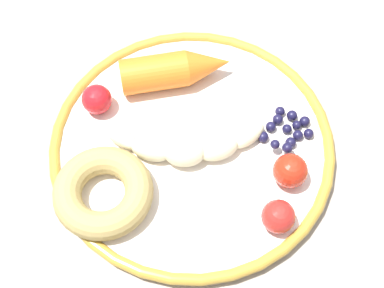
{
  "coord_description": "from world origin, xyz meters",
  "views": [
    {
      "loc": [
        0.07,
        -0.24,
        1.28
      ],
      "look_at": [
        -0.02,
        0.04,
        0.75
      ],
      "focal_mm": 51.94,
      "sensor_mm": 36.0,
      "label": 1
    }
  ],
  "objects_px": {
    "donut": "(103,192)",
    "tomato_far": "(278,216)",
    "tomato_near": "(290,171)",
    "dining_table": "(200,218)",
    "blueberry_pile": "(287,130)",
    "carrot_orange": "(176,70)",
    "banana": "(185,147)",
    "plate": "(192,145)",
    "tomato_mid": "(97,99)"
  },
  "relations": [
    {
      "from": "donut",
      "to": "tomato_far",
      "type": "height_order",
      "value": "tomato_far"
    },
    {
      "from": "tomato_near",
      "to": "tomato_far",
      "type": "bearing_deg",
      "value": -88.68
    },
    {
      "from": "donut",
      "to": "tomato_near",
      "type": "xyz_separation_m",
      "value": [
        0.17,
        0.08,
        0.0
      ]
    },
    {
      "from": "dining_table",
      "to": "blueberry_pile",
      "type": "bearing_deg",
      "value": 49.46
    },
    {
      "from": "carrot_orange",
      "to": "tomato_near",
      "type": "relative_size",
      "value": 3.59
    },
    {
      "from": "banana",
      "to": "tomato_far",
      "type": "xyz_separation_m",
      "value": [
        0.11,
        -0.05,
        0.0
      ]
    },
    {
      "from": "plate",
      "to": "banana",
      "type": "height_order",
      "value": "banana"
    },
    {
      "from": "donut",
      "to": "blueberry_pile",
      "type": "xyz_separation_m",
      "value": [
        0.16,
        0.14,
        -0.01
      ]
    },
    {
      "from": "dining_table",
      "to": "tomato_near",
      "type": "height_order",
      "value": "tomato_near"
    },
    {
      "from": "banana",
      "to": "carrot_orange",
      "type": "bearing_deg",
      "value": 114.99
    },
    {
      "from": "tomato_mid",
      "to": "banana",
      "type": "bearing_deg",
      "value": -11.52
    },
    {
      "from": "tomato_near",
      "to": "tomato_mid",
      "type": "height_order",
      "value": "tomato_near"
    },
    {
      "from": "banana",
      "to": "carrot_orange",
      "type": "height_order",
      "value": "carrot_orange"
    },
    {
      "from": "donut",
      "to": "tomato_far",
      "type": "bearing_deg",
      "value": 10.17
    },
    {
      "from": "donut",
      "to": "tomato_far",
      "type": "distance_m",
      "value": 0.18
    },
    {
      "from": "banana",
      "to": "donut",
      "type": "height_order",
      "value": "same"
    },
    {
      "from": "dining_table",
      "to": "tomato_far",
      "type": "relative_size",
      "value": 30.89
    },
    {
      "from": "donut",
      "to": "tomato_mid",
      "type": "relative_size",
      "value": 3.05
    },
    {
      "from": "tomato_mid",
      "to": "carrot_orange",
      "type": "bearing_deg",
      "value": 42.43
    },
    {
      "from": "dining_table",
      "to": "tomato_mid",
      "type": "relative_size",
      "value": 31.22
    },
    {
      "from": "carrot_orange",
      "to": "tomato_mid",
      "type": "relative_size",
      "value": 3.86
    },
    {
      "from": "tomato_near",
      "to": "tomato_mid",
      "type": "bearing_deg",
      "value": 175.74
    },
    {
      "from": "dining_table",
      "to": "plate",
      "type": "xyz_separation_m",
      "value": [
        -0.02,
        0.04,
        0.11
      ]
    },
    {
      "from": "blueberry_pile",
      "to": "tomato_mid",
      "type": "relative_size",
      "value": 1.75
    },
    {
      "from": "banana",
      "to": "tomato_near",
      "type": "relative_size",
      "value": 4.78
    },
    {
      "from": "blueberry_pile",
      "to": "donut",
      "type": "bearing_deg",
      "value": -139.05
    },
    {
      "from": "dining_table",
      "to": "tomato_near",
      "type": "bearing_deg",
      "value": 18.7
    },
    {
      "from": "carrot_orange",
      "to": "blueberry_pile",
      "type": "xyz_separation_m",
      "value": [
        0.14,
        -0.03,
        -0.01
      ]
    },
    {
      "from": "plate",
      "to": "blueberry_pile",
      "type": "distance_m",
      "value": 0.1
    },
    {
      "from": "carrot_orange",
      "to": "tomato_mid",
      "type": "height_order",
      "value": "carrot_orange"
    },
    {
      "from": "plate",
      "to": "donut",
      "type": "bearing_deg",
      "value": -125.64
    },
    {
      "from": "plate",
      "to": "carrot_orange",
      "type": "bearing_deg",
      "value": 120.92
    },
    {
      "from": "tomato_near",
      "to": "carrot_orange",
      "type": "bearing_deg",
      "value": 152.2
    },
    {
      "from": "banana",
      "to": "donut",
      "type": "xyz_separation_m",
      "value": [
        -0.06,
        -0.08,
        0.0
      ]
    },
    {
      "from": "plate",
      "to": "blueberry_pile",
      "type": "height_order",
      "value": "blueberry_pile"
    },
    {
      "from": "donut",
      "to": "blueberry_pile",
      "type": "distance_m",
      "value": 0.21
    },
    {
      "from": "dining_table",
      "to": "blueberry_pile",
      "type": "height_order",
      "value": "blueberry_pile"
    },
    {
      "from": "dining_table",
      "to": "donut",
      "type": "bearing_deg",
      "value": -148.08
    },
    {
      "from": "banana",
      "to": "plate",
      "type": "bearing_deg",
      "value": 71.13
    },
    {
      "from": "tomato_near",
      "to": "tomato_mid",
      "type": "xyz_separation_m",
      "value": [
        -0.22,
        0.02,
        -0.0
      ]
    },
    {
      "from": "blueberry_pile",
      "to": "tomato_near",
      "type": "distance_m",
      "value": 0.06
    },
    {
      "from": "blueberry_pile",
      "to": "tomato_near",
      "type": "xyz_separation_m",
      "value": [
        0.02,
        -0.05,
        0.01
      ]
    },
    {
      "from": "carrot_orange",
      "to": "tomato_far",
      "type": "distance_m",
      "value": 0.2
    },
    {
      "from": "carrot_orange",
      "to": "blueberry_pile",
      "type": "distance_m",
      "value": 0.14
    },
    {
      "from": "tomato_near",
      "to": "donut",
      "type": "bearing_deg",
      "value": -154.29
    },
    {
      "from": "banana",
      "to": "tomato_far",
      "type": "bearing_deg",
      "value": -22.0
    },
    {
      "from": "donut",
      "to": "tomato_mid",
      "type": "distance_m",
      "value": 0.11
    },
    {
      "from": "dining_table",
      "to": "tomato_mid",
      "type": "distance_m",
      "value": 0.2
    },
    {
      "from": "donut",
      "to": "banana",
      "type": "bearing_deg",
      "value": 52.18
    },
    {
      "from": "carrot_orange",
      "to": "donut",
      "type": "distance_m",
      "value": 0.16
    }
  ]
}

